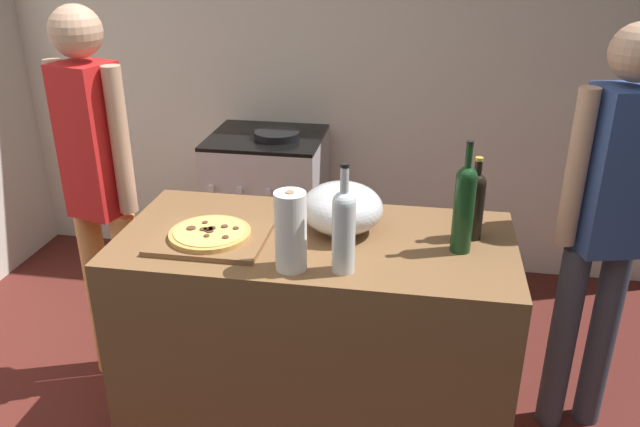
% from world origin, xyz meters
% --- Properties ---
extents(ground_plane, '(4.44, 3.01, 0.02)m').
position_xyz_m(ground_plane, '(0.00, 1.20, -0.01)').
color(ground_plane, '#511E19').
extents(kitchen_wall_rear, '(4.44, 0.10, 2.60)m').
position_xyz_m(kitchen_wall_rear, '(0.00, 2.46, 1.30)').
color(kitchen_wall_rear, silver).
rests_on(kitchen_wall_rear, ground_plane).
extents(counter, '(1.45, 0.69, 0.94)m').
position_xyz_m(counter, '(0.21, 0.80, 0.47)').
color(counter, brown).
rests_on(counter, ground_plane).
extents(cutting_board, '(0.40, 0.32, 0.02)m').
position_xyz_m(cutting_board, '(-0.16, 0.70, 0.95)').
color(cutting_board, brown).
rests_on(cutting_board, counter).
extents(pizza, '(0.29, 0.29, 0.03)m').
position_xyz_m(pizza, '(-0.16, 0.70, 0.97)').
color(pizza, tan).
rests_on(pizza, cutting_board).
extents(mixing_bowl, '(0.30, 0.30, 0.18)m').
position_xyz_m(mixing_bowl, '(0.30, 0.87, 1.03)').
color(mixing_bowl, '#B2B2B7').
rests_on(mixing_bowl, counter).
extents(paper_towel_roll, '(0.11, 0.11, 0.27)m').
position_xyz_m(paper_towel_roll, '(0.17, 0.56, 1.07)').
color(paper_towel_roll, white).
rests_on(paper_towel_roll, counter).
extents(wine_bottle_dark, '(0.07, 0.07, 0.31)m').
position_xyz_m(wine_bottle_dark, '(0.77, 0.89, 1.07)').
color(wine_bottle_dark, black).
rests_on(wine_bottle_dark, counter).
extents(wine_bottle_green, '(0.08, 0.08, 0.37)m').
position_xyz_m(wine_bottle_green, '(0.34, 0.57, 1.09)').
color(wine_bottle_green, silver).
rests_on(wine_bottle_green, counter).
extents(wine_bottle_amber, '(0.07, 0.07, 0.40)m').
position_xyz_m(wine_bottle_amber, '(0.73, 0.78, 1.11)').
color(wine_bottle_amber, '#143819').
rests_on(wine_bottle_amber, counter).
extents(stove, '(0.63, 0.58, 0.95)m').
position_xyz_m(stove, '(-0.29, 2.06, 0.46)').
color(stove, '#B7B7BC').
rests_on(stove, ground_plane).
extents(person_in_stripes, '(0.36, 0.25, 1.71)m').
position_xyz_m(person_in_stripes, '(-0.77, 1.06, 0.99)').
color(person_in_stripes, '#D88C4C').
rests_on(person_in_stripes, ground_plane).
extents(person_in_red, '(0.37, 0.25, 1.69)m').
position_xyz_m(person_in_red, '(1.28, 1.08, 0.97)').
color(person_in_red, '#383D4C').
rests_on(person_in_red, ground_plane).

